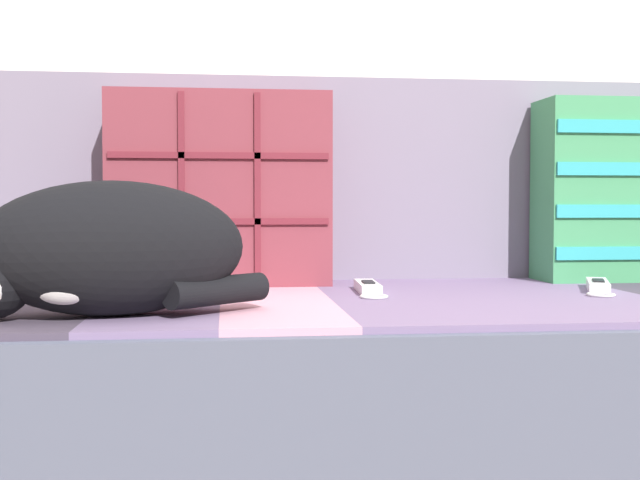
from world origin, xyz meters
The scene contains 7 objects.
couch centered at (0.00, 0.13, 0.19)m, with size 1.77×0.83×0.39m.
sofa_backrest centered at (0.00, 0.48, 0.61)m, with size 1.73×0.14×0.43m.
throw_pillow_quilted centered at (-0.28, 0.33, 0.58)m, with size 0.43×0.14×0.38m.
throw_pillow_striped centered at (0.59, 0.33, 0.58)m, with size 0.41×0.14×0.38m.
sleeping_cat centered at (-0.44, -0.11, 0.48)m, with size 0.44×0.26×0.19m.
game_remote_near centered at (-0.01, 0.16, 0.40)m, with size 0.05×0.19×0.02m.
game_remote_far centered at (0.42, 0.14, 0.40)m, with size 0.12×0.20×0.02m.
Camera 1 is at (-0.27, -1.27, 0.55)m, focal length 45.00 mm.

